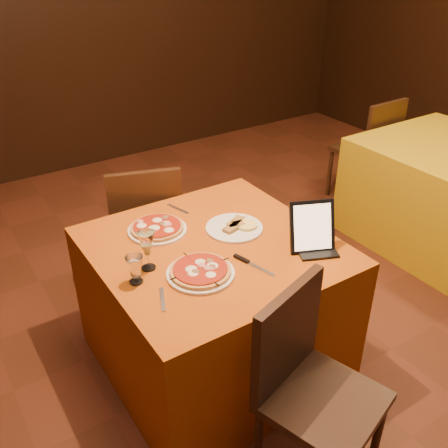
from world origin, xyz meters
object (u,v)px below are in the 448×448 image
main_table (214,306)px  side_table (442,193)px  chair_main_near (324,401)px  wine_glass (147,250)px  pizza_far (157,229)px  tablet (312,226)px  chair_main_far (145,226)px  water_glass (135,270)px  chair_side_far (363,149)px  pizza_near (200,272)px

main_table → side_table: (2.12, 0.17, 0.00)m
side_table → chair_main_near: (-2.12, -0.98, 0.08)m
main_table → wine_glass: bearing=-179.0°
pizza_far → tablet: tablet is taller
main_table → chair_main_near: (0.00, -0.81, 0.08)m
chair_main_far → water_glass: 1.05m
water_glass → chair_side_far: bearing=22.2°
main_table → water_glass: bearing=-170.8°
pizza_near → water_glass: (-0.26, 0.11, 0.05)m
chair_side_far → pizza_far: bearing=15.4°
wine_glass → water_glass: bearing=-144.3°
main_table → wine_glass: wine_glass is taller
chair_side_far → chair_main_near: bearing=38.3°
water_glass → pizza_far: bearing=51.1°
pizza_near → pizza_far: 0.44m
chair_main_near → water_glass: (-0.43, 0.74, 0.36)m
chair_main_near → pizza_far: (-0.17, 1.07, 0.31)m
main_table → pizza_near: size_ratio=3.66×
wine_glass → chair_main_near: bearing=-66.9°
pizza_near → water_glass: bearing=157.7°
chair_main_far → pizza_far: 0.65m
chair_side_far → tablet: tablet is taller
pizza_near → wine_glass: 0.25m
water_glass → main_table: bearing=9.2°
chair_main_near → chair_side_far: size_ratio=1.00×
chair_side_far → wine_glass: bearing=19.8°
chair_main_far → water_glass: (-0.43, -0.88, 0.36)m
main_table → pizza_near: (-0.18, -0.18, 0.39)m
pizza_far → wine_glass: size_ratio=1.56×
main_table → pizza_near: pizza_near is taller
chair_side_far → water_glass: bearing=20.4°
side_table → chair_side_far: (0.00, 0.80, 0.08)m
pizza_far → main_table: bearing=-57.4°
chair_side_far → tablet: size_ratio=3.73×
wine_glass → chair_main_far: bearing=67.2°
chair_side_far → water_glass: size_ratio=7.00×
wine_glass → tablet: size_ratio=0.78×
side_table → water_glass: 2.60m
main_table → water_glass: 0.62m
side_table → tablet: bearing=-165.7°
chair_main_far → wine_glass: bearing=85.6°
main_table → chair_side_far: 2.33m
main_table → pizza_far: (-0.17, 0.26, 0.39)m
side_table → wine_glass: size_ratio=5.79×
chair_main_near → tablet: bearing=38.1°
chair_main_near → wine_glass: wine_glass is taller
main_table → tablet: bearing=-36.7°
chair_main_far → chair_side_far: 2.12m
side_table → chair_main_far: bearing=163.1°
main_table → chair_main_near: 0.82m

